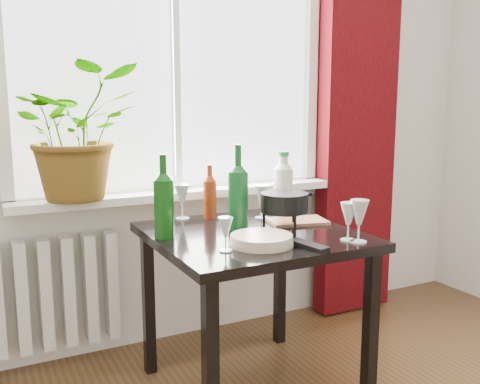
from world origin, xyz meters
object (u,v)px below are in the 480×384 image
fondue_pot (284,211)px  plate_stack (261,240)px  wineglass_front_right (359,221)px  wine_bottle_left (164,195)px  wine_bottle_right (238,186)px  potted_plant (77,132)px  tv_remote (308,246)px  wineglass_front_left (226,234)px  radiator (34,296)px  table (252,252)px  wineglass_far_right (348,221)px  bottle_amber (210,191)px  cleaning_bottle (283,183)px  wineglass_back_left (182,202)px  cutting_board (297,221)px  wineglass_back_center (262,201)px

fondue_pot → plate_stack: bearing=-134.4°
plate_stack → fondue_pot: bearing=40.2°
wineglass_front_right → wine_bottle_left: bearing=147.3°
wine_bottle_right → potted_plant: bearing=140.3°
tv_remote → wineglass_front_left: bearing=151.7°
potted_plant → wineglass_front_left: potted_plant is taller
radiator → wineglass_front_right: wineglass_front_right is taller
table → wineglass_far_right: size_ratio=5.22×
radiator → bottle_amber: (0.80, -0.28, 0.49)m
cleaning_bottle → plate_stack: 0.57m
wineglass_front_left → radiator: bearing=125.8°
wine_bottle_left → wineglass_front_left: (0.14, -0.31, -0.11)m
radiator → wine_bottle_left: size_ratio=2.24×
wineglass_back_left → cutting_board: (0.45, -0.31, -0.08)m
wineglass_back_center → bottle_amber: bearing=148.1°
wineglass_back_center → cutting_board: 0.20m
wineglass_back_left → plate_stack: wineglass_back_left is taller
wine_bottle_right → cleaning_bottle: size_ratio=1.17×
radiator → plate_stack: plate_stack is taller
radiator → wineglass_far_right: 1.53m
wineglass_far_right → table: bearing=132.0°
table → wineglass_back_left: (-0.18, 0.37, 0.18)m
radiator → cleaning_bottle: (1.14, -0.41, 0.52)m
table → wineglass_front_left: 0.36m
table → wine_bottle_left: wine_bottle_left is taller
potted_plant → wine_bottle_left: (0.25, -0.48, -0.24)m
tv_remote → cutting_board: size_ratio=0.69×
wineglass_front_left → plate_stack: size_ratio=0.53×
wineglass_back_left → cutting_board: 0.56m
wineglass_front_right → fondue_pot: size_ratio=0.74×
radiator → potted_plant: size_ratio=1.27×
table → bottle_amber: size_ratio=3.21×
wineglass_back_center → fondue_pot: wineglass_back_center is taller
fondue_pot → cutting_board: fondue_pot is taller
wineglass_far_right → wineglass_back_left: size_ratio=0.94×
wineglass_front_left → tv_remote: 0.33m
wine_bottle_right → cleaning_bottle: 0.36m
wineglass_back_left → tv_remote: wineglass_back_left is taller
wineglass_back_left → tv_remote: bearing=-70.1°
wineglass_back_left → cutting_board: wineglass_back_left is taller
radiator → wineglass_front_right: (1.15, -0.98, 0.45)m
table → bottle_amber: 0.42m
wine_bottle_left → wineglass_back_left: size_ratio=2.07×
radiator → wine_bottle_right: 1.13m
wineglass_back_left → radiator: bearing=159.0°
wineglass_back_left → cutting_board: bearing=-34.8°
cleaning_bottle → wineglass_far_right: 0.54m
wine_bottle_left → fondue_pot: 0.54m
wineglass_back_center → wine_bottle_left: bearing=-166.1°
wineglass_far_right → wineglass_back_center: wineglass_back_center is taller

